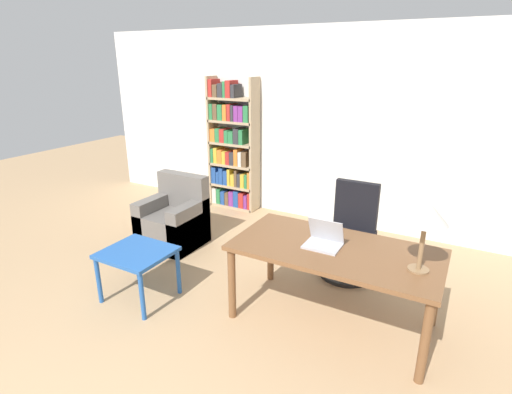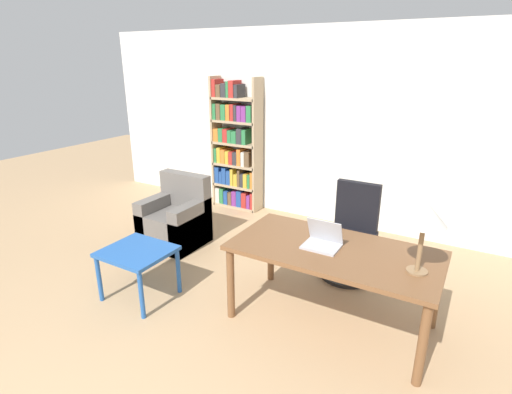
% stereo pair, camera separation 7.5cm
% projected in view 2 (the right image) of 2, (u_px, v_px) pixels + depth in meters
% --- Properties ---
extents(wall_back, '(8.00, 0.06, 2.70)m').
position_uv_depth(wall_back, '(336.00, 129.00, 5.48)').
color(wall_back, white).
rests_on(wall_back, ground_plane).
extents(desk, '(1.75, 0.89, 0.73)m').
position_uv_depth(desk, '(334.00, 258.00, 3.43)').
color(desk, brown).
rests_on(desk, ground_plane).
extents(laptop, '(0.31, 0.24, 0.24)m').
position_uv_depth(laptop, '(323.00, 241.00, 3.43)').
color(laptop, '#B2B2B7').
rests_on(laptop, desk).
extents(table_lamp, '(0.32, 0.32, 0.57)m').
position_uv_depth(table_lamp, '(425.00, 215.00, 2.88)').
color(table_lamp, olive).
rests_on(table_lamp, desk).
extents(office_chair, '(0.59, 0.59, 1.02)m').
position_uv_depth(office_chair, '(351.00, 237.00, 4.32)').
color(office_chair, black).
rests_on(office_chair, ground_plane).
extents(side_table_blue, '(0.64, 0.58, 0.52)m').
position_uv_depth(side_table_blue, '(138.00, 257.00, 3.89)').
color(side_table_blue, '#2356A3').
rests_on(side_table_blue, ground_plane).
extents(armchair, '(0.71, 0.67, 0.88)m').
position_uv_depth(armchair, '(176.00, 221.00, 5.10)').
color(armchair, '#66605B').
rests_on(armchair, ground_plane).
extents(bookshelf, '(0.79, 0.28, 2.02)m').
position_uv_depth(bookshelf, '(236.00, 150.00, 6.19)').
color(bookshelf, tan).
rests_on(bookshelf, ground_plane).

